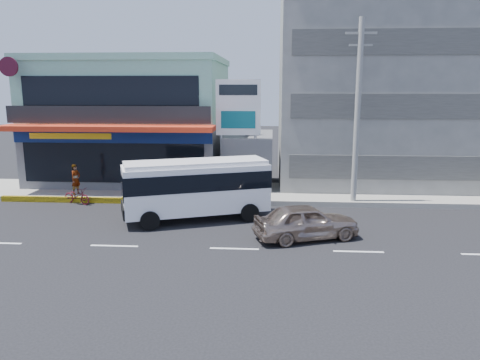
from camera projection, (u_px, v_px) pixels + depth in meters
The scene contains 11 objects.
ground at pixel (234, 249), 19.06m from camera, with size 120.00×120.00×0.00m, color black.
sidewalk at pixel (330, 194), 27.98m from camera, with size 70.00×5.00×0.30m, color gray.
shop_building at pixel (136, 123), 32.45m from camera, with size 12.40×11.70×8.00m.
concrete_building at pixel (399, 79), 31.67m from camera, with size 16.00×12.00×14.00m, color gray.
gap_structure at pixel (249, 161), 30.45m from camera, with size 3.00×6.00×3.50m, color #4E4E53.
satellite_dish at pixel (248, 134), 29.11m from camera, with size 1.50×1.50×0.15m, color slate.
billboard at pixel (238, 114), 27.12m from camera, with size 2.60×0.18×6.90m.
utility_pole_near at pixel (357, 112), 24.87m from camera, with size 1.60×0.30×10.00m.
minibus at pixel (196, 185), 22.89m from camera, with size 7.41×4.61×2.96m.
sedan at pixel (306, 222), 20.17m from camera, with size 1.83×4.54×1.55m, color tan.
motorcycle_rider at pixel (77, 191), 26.20m from camera, with size 1.86×1.21×2.25m.
Camera 1 is at (1.49, -18.07, 6.51)m, focal length 35.00 mm.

